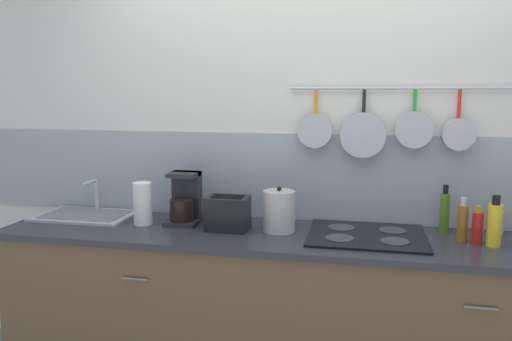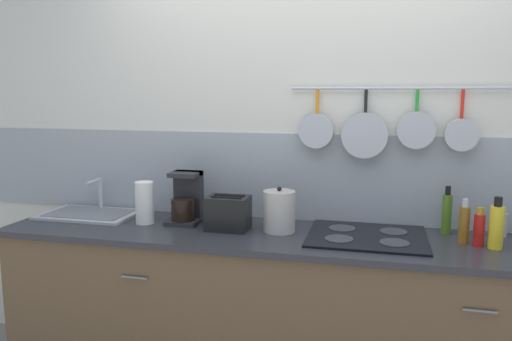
# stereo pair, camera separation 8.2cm
# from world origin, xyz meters

# --- Properties ---
(wall_back) EXTENTS (7.20, 0.14, 2.60)m
(wall_back) POSITION_xyz_m (0.00, 0.35, 1.27)
(wall_back) COLOR silver
(wall_back) RESTS_ON ground_plane
(cabinet_base) EXTENTS (3.24, 0.60, 0.86)m
(cabinet_base) POSITION_xyz_m (0.00, -0.00, 0.43)
(cabinet_base) COLOR brown
(cabinet_base) RESTS_ON ground_plane
(countertop) EXTENTS (3.28, 0.63, 0.03)m
(countertop) POSITION_xyz_m (0.00, 0.00, 0.88)
(countertop) COLOR #2D2D33
(countertop) RESTS_ON cabinet_base
(sink_basin) EXTENTS (0.56, 0.36, 0.21)m
(sink_basin) POSITION_xyz_m (-1.32, 0.12, 0.91)
(sink_basin) COLOR #B7BABF
(sink_basin) RESTS_ON countertop
(paper_towel_roll) EXTENTS (0.10, 0.10, 0.24)m
(paper_towel_roll) POSITION_xyz_m (-0.91, 0.03, 1.01)
(paper_towel_roll) COLOR white
(paper_towel_roll) RESTS_ON countertop
(coffee_maker) EXTENTS (0.18, 0.20, 0.29)m
(coffee_maker) POSITION_xyz_m (-0.69, 0.11, 1.02)
(coffee_maker) COLOR #262628
(coffee_maker) RESTS_ON countertop
(toaster) EXTENTS (0.24, 0.17, 0.19)m
(toaster) POSITION_xyz_m (-0.41, 0.02, 0.99)
(toaster) COLOR black
(toaster) RESTS_ON countertop
(kettle) EXTENTS (0.17, 0.17, 0.24)m
(kettle) POSITION_xyz_m (-0.14, 0.05, 1.00)
(kettle) COLOR beige
(kettle) RESTS_ON countertop
(cooktop) EXTENTS (0.59, 0.51, 0.01)m
(cooktop) POSITION_xyz_m (0.32, 0.05, 0.90)
(cooktop) COLOR black
(cooktop) RESTS_ON countertop
(bottle_dish_soap) EXTENTS (0.05, 0.05, 0.25)m
(bottle_dish_soap) POSITION_xyz_m (0.72, 0.22, 1.01)
(bottle_dish_soap) COLOR #4C721E
(bottle_dish_soap) RESTS_ON countertop
(bottle_cooking_wine) EXTENTS (0.05, 0.05, 0.22)m
(bottle_cooking_wine) POSITION_xyz_m (0.78, 0.06, 0.99)
(bottle_cooking_wine) COLOR #8C5919
(bottle_cooking_wine) RESTS_ON countertop
(bottle_hot_sauce) EXTENTS (0.05, 0.05, 0.19)m
(bottle_hot_sauce) POSITION_xyz_m (0.85, 0.03, 0.98)
(bottle_hot_sauce) COLOR red
(bottle_hot_sauce) RESTS_ON countertop
(bottle_sesame_oil) EXTENTS (0.07, 0.07, 0.25)m
(bottle_sesame_oil) POSITION_xyz_m (0.92, 0.01, 1.01)
(bottle_sesame_oil) COLOR yellow
(bottle_sesame_oil) RESTS_ON countertop
(bottle_vinegar) EXTENTS (0.06, 0.06, 0.15)m
(bottle_vinegar) POSITION_xyz_m (0.99, 0.24, 0.96)
(bottle_vinegar) COLOR #BFB799
(bottle_vinegar) RESTS_ON countertop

